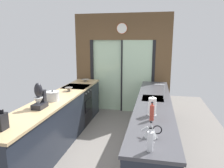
{
  "coord_description": "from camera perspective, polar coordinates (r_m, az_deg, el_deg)",
  "views": [
    {
      "loc": [
        0.91,
        -3.41,
        2.0
      ],
      "look_at": [
        0.07,
        0.67,
        1.14
      ],
      "focal_mm": 34.1,
      "sensor_mm": 36.0,
      "label": 1
    }
  ],
  "objects": [
    {
      "name": "left_counter_run",
      "position": [
        4.27,
        -14.77,
        -9.75
      ],
      "size": [
        0.62,
        3.8,
        0.92
      ],
      "color": "#1E232D",
      "rests_on": "ground_plane"
    },
    {
      "name": "sink_faucet",
      "position": [
        4.06,
        13.39,
        -1.34
      ],
      "size": [
        0.19,
        0.02,
        0.28
      ],
      "color": "#B7BABC",
      "rests_on": "right_counter_run"
    },
    {
      "name": "stock_pot",
      "position": [
        4.0,
        -15.64,
        -3.14
      ],
      "size": [
        0.24,
        0.24,
        0.19
      ],
      "color": "#B7BABC",
      "rests_on": "left_counter_run"
    },
    {
      "name": "paper_towel_roll",
      "position": [
        3.15,
        10.73,
        -6.02
      ],
      "size": [
        0.13,
        0.13,
        0.29
      ],
      "color": "#B7BABC",
      "rests_on": "right_counter_run"
    },
    {
      "name": "stand_mixer",
      "position": [
        3.6,
        -18.9,
        -3.69
      ],
      "size": [
        0.17,
        0.27,
        0.42
      ],
      "color": "black",
      "rests_on": "left_counter_run"
    },
    {
      "name": "back_wall_unit",
      "position": [
        5.9,
        2.7,
        7.1
      ],
      "size": [
        2.64,
        0.12,
        2.7
      ],
      "color": "brown",
      "rests_on": "ground_plane"
    },
    {
      "name": "oven_range",
      "position": [
        5.24,
        -9.34,
        -5.58
      ],
      "size": [
        0.6,
        0.6,
        0.92
      ],
      "color": "black",
      "rests_on": "ground_plane"
    },
    {
      "name": "soap_bottle_near",
      "position": [
        2.19,
        10.17,
        -14.8
      ],
      "size": [
        0.06,
        0.06,
        0.25
      ],
      "color": "silver",
      "rests_on": "right_counter_run"
    },
    {
      "name": "soap_bottle_far",
      "position": [
        2.97,
        10.64,
        -7.51
      ],
      "size": [
        0.06,
        0.06,
        0.26
      ],
      "color": "#B23D2D",
      "rests_on": "right_counter_run"
    },
    {
      "name": "mixing_bowl_near",
      "position": [
        4.66,
        -11.47,
        -1.36
      ],
      "size": [
        0.17,
        0.17,
        0.08
      ],
      "color": "#514C47",
      "rests_on": "left_counter_run"
    },
    {
      "name": "mixing_bowl_far",
      "position": [
        5.66,
        -7.17,
        0.98
      ],
      "size": [
        0.22,
        0.22,
        0.06
      ],
      "color": "gray",
      "rests_on": "left_counter_run"
    },
    {
      "name": "right_counter_run",
      "position": [
        4.02,
        10.89,
        -10.98
      ],
      "size": [
        0.62,
        3.8,
        0.92
      ],
      "color": "#1E232D",
      "rests_on": "ground_plane"
    },
    {
      "name": "knife_block",
      "position": [
        2.95,
        -27.37,
        -8.92
      ],
      "size": [
        0.08,
        0.14,
        0.26
      ],
      "color": "black",
      "rests_on": "left_counter_run"
    },
    {
      "name": "kettle",
      "position": [
        2.5,
        10.42,
        -11.99
      ],
      "size": [
        0.23,
        0.15,
        0.19
      ],
      "color": "#B7BABC",
      "rests_on": "right_counter_run"
    },
    {
      "name": "ground_plane",
      "position": [
        4.58,
        -1.12,
        -14.32
      ],
      "size": [
        5.04,
        7.6,
        0.02
      ],
      "primitive_type": "cube",
      "color": "slate"
    }
  ]
}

